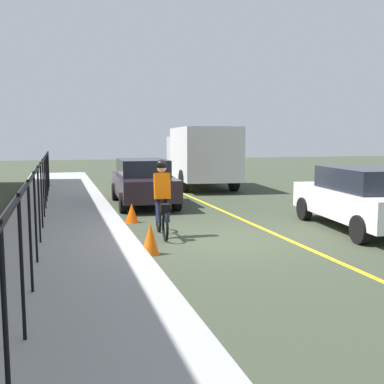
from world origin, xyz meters
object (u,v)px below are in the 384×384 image
traffic_cone_far (150,238)px  traffic_cone_near (132,213)px  box_truck_background (200,154)px  parked_sedan_rear (143,181)px  patrol_sedan (362,197)px  cyclist_lead (162,199)px

traffic_cone_far → traffic_cone_near: bearing=-3.0°
box_truck_background → traffic_cone_far: box_truck_background is taller
box_truck_background → traffic_cone_far: 12.63m
parked_sedan_rear → traffic_cone_far: size_ratio=6.83×
patrol_sedan → parked_sedan_rear: (5.82, 4.53, 0.00)m
parked_sedan_rear → box_truck_background: 6.15m
cyclist_lead → traffic_cone_far: (-1.52, 0.58, -0.58)m
parked_sedan_rear → box_truck_background: size_ratio=0.65×
traffic_cone_near → box_truck_background: bearing=-29.1°
patrol_sedan → box_truck_background: bearing=11.5°
cyclist_lead → box_truck_background: size_ratio=0.26×
traffic_cone_near → traffic_cone_far: bearing=177.0°
cyclist_lead → box_truck_background: box_truck_background is taller
cyclist_lead → traffic_cone_far: size_ratio=2.79×
patrol_sedan → traffic_cone_far: 5.71m
traffic_cone_near → parked_sedan_rear: bearing=-15.8°
cyclist_lead → box_truck_background: bearing=-18.2°
cyclist_lead → patrol_sedan: (-0.59, -5.03, -0.09)m
cyclist_lead → parked_sedan_rear: cyclist_lead is taller
cyclist_lead → traffic_cone_near: 2.15m
cyclist_lead → traffic_cone_far: 1.73m
traffic_cone_near → cyclist_lead: bearing=-168.7°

